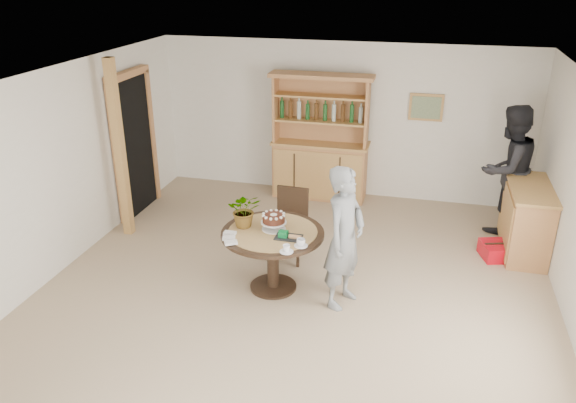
% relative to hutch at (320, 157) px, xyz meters
% --- Properties ---
extents(ground, '(7.00, 7.00, 0.00)m').
position_rel_hutch_xyz_m(ground, '(0.30, -3.24, -0.69)').
color(ground, tan).
rests_on(ground, ground).
extents(room_shell, '(6.04, 7.04, 2.52)m').
position_rel_hutch_xyz_m(room_shell, '(0.30, -3.23, 1.05)').
color(room_shell, white).
rests_on(room_shell, ground).
extents(doorway, '(0.13, 1.10, 2.18)m').
position_rel_hutch_xyz_m(doorway, '(-2.63, -1.24, 0.42)').
color(doorway, black).
rests_on(doorway, ground).
extents(pine_post, '(0.12, 0.12, 2.50)m').
position_rel_hutch_xyz_m(pine_post, '(-2.40, -2.04, 0.56)').
color(pine_post, tan).
rests_on(pine_post, ground).
extents(hutch, '(1.62, 0.54, 2.04)m').
position_rel_hutch_xyz_m(hutch, '(0.00, 0.00, 0.00)').
color(hutch, tan).
rests_on(hutch, ground).
extents(sideboard, '(0.54, 1.26, 0.94)m').
position_rel_hutch_xyz_m(sideboard, '(3.04, -1.24, -0.22)').
color(sideboard, tan).
rests_on(sideboard, ground).
extents(dining_table, '(1.20, 1.20, 0.76)m').
position_rel_hutch_xyz_m(dining_table, '(0.02, -2.96, -0.08)').
color(dining_table, black).
rests_on(dining_table, ground).
extents(dining_chair, '(0.44, 0.44, 0.95)m').
position_rel_hutch_xyz_m(dining_chair, '(0.03, -2.14, -0.15)').
color(dining_chair, black).
rests_on(dining_chair, ground).
extents(birthday_cake, '(0.30, 0.30, 0.20)m').
position_rel_hutch_xyz_m(birthday_cake, '(0.02, -2.91, 0.19)').
color(birthday_cake, white).
rests_on(birthday_cake, dining_table).
extents(flower_vase, '(0.47, 0.44, 0.42)m').
position_rel_hutch_xyz_m(flower_vase, '(-0.33, -2.91, 0.28)').
color(flower_vase, '#3F7233').
rests_on(flower_vase, dining_table).
extents(gift_tray, '(0.30, 0.20, 0.08)m').
position_rel_hutch_xyz_m(gift_tray, '(0.24, -3.09, 0.10)').
color(gift_tray, black).
rests_on(gift_tray, dining_table).
extents(coffee_cup_a, '(0.15, 0.15, 0.09)m').
position_rel_hutch_xyz_m(coffee_cup_a, '(0.42, -3.24, 0.11)').
color(coffee_cup_a, white).
rests_on(coffee_cup_a, dining_table).
extents(coffee_cup_b, '(0.15, 0.15, 0.08)m').
position_rel_hutch_xyz_m(coffee_cup_b, '(0.30, -3.41, 0.11)').
color(coffee_cup_b, white).
rests_on(coffee_cup_b, dining_table).
extents(napkins, '(0.24, 0.33, 0.03)m').
position_rel_hutch_xyz_m(napkins, '(-0.39, -3.28, 0.09)').
color(napkins, white).
rests_on(napkins, dining_table).
extents(teen_boy, '(0.58, 0.70, 1.65)m').
position_rel_hutch_xyz_m(teen_boy, '(0.87, -3.06, 0.14)').
color(teen_boy, slate).
rests_on(teen_boy, ground).
extents(adult_person, '(1.14, 1.12, 1.86)m').
position_rel_hutch_xyz_m(adult_person, '(2.80, -0.61, 0.24)').
color(adult_person, black).
rests_on(adult_person, ground).
extents(red_suitcase, '(0.69, 0.56, 0.21)m').
position_rel_hutch_xyz_m(red_suitcase, '(2.80, -1.48, -0.59)').
color(red_suitcase, red).
rests_on(red_suitcase, ground).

